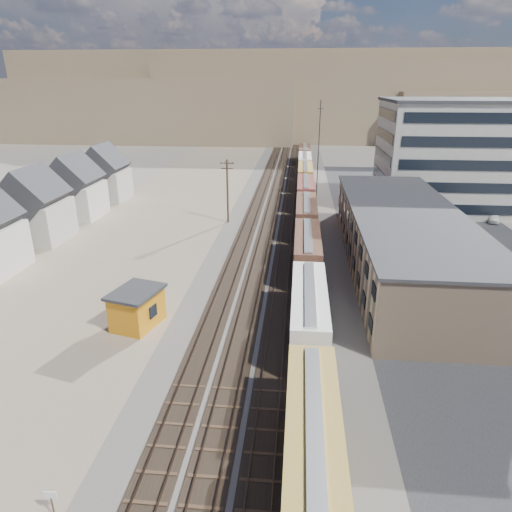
# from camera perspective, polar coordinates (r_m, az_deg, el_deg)

# --- Properties ---
(ground) EXTENTS (300.00, 300.00, 0.00)m
(ground) POSITION_cam_1_polar(r_m,az_deg,el_deg) (34.61, 0.03, -16.60)
(ground) COLOR #6B6356
(ground) RESTS_ON ground
(ballast_bed) EXTENTS (18.00, 200.00, 0.06)m
(ballast_bed) POSITION_cam_1_polar(r_m,az_deg,el_deg) (80.16, 3.43, 5.72)
(ballast_bed) COLOR #4C4742
(ballast_bed) RESTS_ON ground
(dirt_yard) EXTENTS (24.00, 180.00, 0.03)m
(dirt_yard) POSITION_cam_1_polar(r_m,az_deg,el_deg) (74.06, -12.58, 3.94)
(dirt_yard) COLOR #826C59
(dirt_yard) RESTS_ON ground
(asphalt_lot) EXTENTS (26.00, 120.00, 0.04)m
(asphalt_lot) POSITION_cam_1_polar(r_m,az_deg,el_deg) (68.58, 21.61, 1.57)
(asphalt_lot) COLOR #232326
(asphalt_lot) RESTS_ON ground
(rail_tracks) EXTENTS (11.40, 200.00, 0.24)m
(rail_tracks) POSITION_cam_1_polar(r_m,az_deg,el_deg) (80.16, 3.03, 5.79)
(rail_tracks) COLOR black
(rail_tracks) RESTS_ON ground
(freight_train) EXTENTS (3.00, 119.74, 4.46)m
(freight_train) POSITION_cam_1_polar(r_m,az_deg,el_deg) (75.33, 6.25, 6.81)
(freight_train) COLOR black
(freight_train) RESTS_ON ground
(warehouse) EXTENTS (12.40, 40.40, 7.25)m
(warehouse) POSITION_cam_1_polar(r_m,az_deg,el_deg) (56.51, 17.85, 1.96)
(warehouse) COLOR tan
(warehouse) RESTS_ON ground
(office_tower) EXTENTS (22.60, 18.60, 18.45)m
(office_tower) POSITION_cam_1_polar(r_m,az_deg,el_deg) (86.89, 22.86, 11.57)
(office_tower) COLOR #9E998E
(office_tower) RESTS_ON ground
(utility_pole_north) EXTENTS (2.20, 0.32, 10.00)m
(utility_pole_north) POSITION_cam_1_polar(r_m,az_deg,el_deg) (71.94, -3.59, 8.26)
(utility_pole_north) COLOR #382619
(utility_pole_north) RESTS_ON ground
(radio_mast) EXTENTS (1.20, 0.16, 18.00)m
(radio_mast) POSITION_cam_1_polar(r_m,az_deg,el_deg) (88.18, 7.82, 13.00)
(radio_mast) COLOR black
(radio_mast) RESTS_ON ground
(townhouse_row) EXTENTS (8.15, 68.16, 10.47)m
(townhouse_row) POSITION_cam_1_polar(r_m,az_deg,el_deg) (65.99, -28.53, 3.69)
(townhouse_row) COLOR #B7B2A8
(townhouse_row) RESTS_ON ground
(hills_north) EXTENTS (265.00, 80.00, 32.00)m
(hills_north) POSITION_cam_1_polar(r_m,az_deg,el_deg) (195.36, 5.01, 18.88)
(hills_north) COLOR brown
(hills_north) RESTS_ON ground
(maintenance_shed) EXTENTS (4.88, 5.65, 3.55)m
(maintenance_shed) POSITION_cam_1_polar(r_m,az_deg,el_deg) (43.23, -14.64, -6.27)
(maintenance_shed) COLOR orange
(maintenance_shed) RESTS_ON ground
(sign_post) EXTENTS (0.66, 0.10, 1.72)m
(sign_post) POSITION_cam_1_polar(r_m,az_deg,el_deg) (28.36, -24.22, -26.03)
(sign_post) COLOR #382619
(sign_post) RESTS_ON ground
(parked_car_red) EXTENTS (2.61, 4.17, 1.32)m
(parked_car_red) POSITION_cam_1_polar(r_m,az_deg,el_deg) (43.34, 27.64, -9.82)
(parked_car_red) COLOR maroon
(parked_car_red) RESTS_ON ground
(parked_car_blue) EXTENTS (5.04, 5.06, 1.36)m
(parked_car_blue) POSITION_cam_1_polar(r_m,az_deg,el_deg) (76.31, 23.67, 3.67)
(parked_car_blue) COLOR navy
(parked_car_blue) RESTS_ON ground
(parked_car_far) EXTENTS (2.90, 4.21, 1.33)m
(parked_car_far) POSITION_cam_1_polar(r_m,az_deg,el_deg) (82.42, 27.62, 4.22)
(parked_car_far) COLOR white
(parked_car_far) RESTS_ON ground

